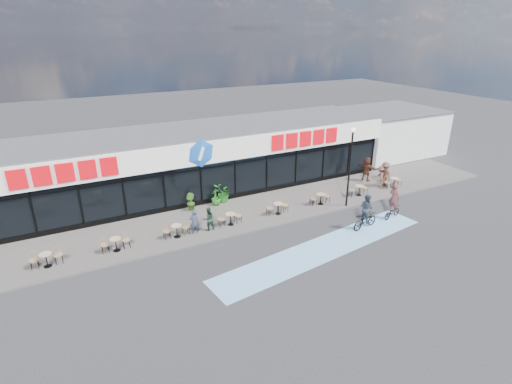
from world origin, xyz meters
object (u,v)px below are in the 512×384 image
potted_plant_mid (223,194)px  cyclist_a (366,215)px  patron_left (194,222)px  pedestrian_b (367,169)px  potted_plant_left (190,202)px  potted_plant_right (216,197)px  cyclist_b (393,206)px  pedestrian_c (380,176)px  patron_right (208,219)px  lamp_post (350,161)px  pedestrian_a (385,174)px

potted_plant_mid → cyclist_a: bearing=-49.8°
patron_left → pedestrian_b: (14.92, 2.19, 0.21)m
potted_plant_left → potted_plant_mid: bearing=3.8°
potted_plant_right → cyclist_a: cyclist_a is taller
patron_left → cyclist_a: size_ratio=0.67×
cyclist_a → cyclist_b: 2.53m
pedestrian_b → cyclist_a: bearing=117.3°
potted_plant_right → cyclist_b: (9.26, -6.84, 0.19)m
pedestrian_c → cyclist_a: bearing=6.6°
pedestrian_c → cyclist_b: 5.26m
patron_right → cyclist_b: bearing=158.4°
lamp_post → pedestrian_c: size_ratio=3.35×
potted_plant_left → patron_left: patron_left is taller
potted_plant_left → patron_right: patron_right is taller
pedestrian_a → cyclist_b: size_ratio=0.81×
potted_plant_right → pedestrian_c: bearing=-11.6°
patron_left → cyclist_a: 10.19m
patron_right → potted_plant_left: bearing=-92.7°
potted_plant_right → pedestrian_b: 12.32m
potted_plant_mid → potted_plant_right: size_ratio=1.13×
lamp_post → cyclist_b: (1.50, -2.65, -2.42)m
potted_plant_left → patron_left: size_ratio=0.77×
potted_plant_left → patron_right: (0.03, -3.21, 0.16)m
cyclist_a → pedestrian_c: bearing=39.8°
potted_plant_right → pedestrian_a: pedestrian_a is taller
pedestrian_a → pedestrian_b: bearing=-162.4°
potted_plant_left → cyclist_b: (11.07, -6.85, 0.18)m
potted_plant_mid → cyclist_a: 9.57m
potted_plant_mid → patron_right: bearing=-124.9°
potted_plant_right → patron_right: (-1.77, -3.20, 0.17)m
potted_plant_right → patron_left: bearing=-129.5°
pedestrian_a → pedestrian_b: (-0.38, 1.57, -0.00)m
pedestrian_b → cyclist_b: (-3.00, -5.80, -0.19)m
patron_left → pedestrian_c: size_ratio=0.93×
pedestrian_c → pedestrian_b: bearing=-122.6°
cyclist_a → pedestrian_b: bearing=47.9°
pedestrian_b → potted_plant_mid: bearing=63.5°
pedestrian_c → potted_plant_left: bearing=-43.4°
patron_right → potted_plant_right: bearing=-122.3°
pedestrian_a → cyclist_a: cyclist_a is taller
potted_plant_right → potted_plant_left: bearing=179.6°
patron_right → pedestrian_c: pedestrian_c is taller
potted_plant_mid → patron_right: patron_right is taller
patron_right → pedestrian_a: bearing=179.0°
potted_plant_mid → pedestrian_c: 12.01m
pedestrian_b → patron_left: bearing=77.8°
pedestrian_c → cyclist_b: cyclist_b is taller
patron_right → pedestrian_b: size_ratio=0.77×
potted_plant_right → cyclist_a: bearing=-46.6°
patron_left → pedestrian_b: pedestrian_b is taller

